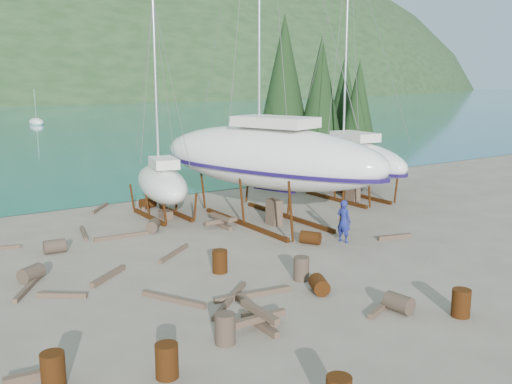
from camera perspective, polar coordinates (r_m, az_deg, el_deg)
ground at (r=22.14m, az=1.44°, el=-7.90°), size 600.00×600.00×0.00m
far_house_right at (r=211.34m, az=-22.66°, el=9.20°), size 6.60×5.60×5.60m
cypress_near_right at (r=38.11m, az=6.48°, el=8.95°), size 3.60×3.60×10.00m
cypress_mid_right at (r=37.67m, az=10.19°, el=7.50°), size 3.06×3.06×8.50m
cypress_back_left at (r=38.72m, az=2.84°, el=10.34°), size 4.14×4.14×11.50m
cypress_far_right at (r=40.86m, az=8.79°, el=8.23°), size 3.24×3.24×9.00m
moored_boat_mid at (r=99.78m, az=-21.11°, el=6.53°), size 2.00×5.00×6.05m
large_sailboat_near at (r=28.84m, az=1.09°, el=3.58°), size 7.94×14.06×21.26m
large_sailboat_far at (r=35.12m, az=9.25°, el=3.36°), size 3.67×9.99×15.49m
small_sailboat_shore at (r=30.57m, az=-9.40°, el=0.92°), size 3.72×7.39×11.31m
worker at (r=25.98m, az=8.78°, el=-2.89°), size 0.60×0.79×1.95m
drum_0 at (r=15.03m, az=-19.64°, el=-16.43°), size 0.58×0.58×0.88m
drum_1 at (r=18.93m, az=14.10°, el=-10.71°), size 0.68×0.94×0.58m
drum_4 at (r=33.15m, az=-10.78°, el=-1.10°), size 0.95×0.69×0.58m
drum_5 at (r=21.11m, az=4.55°, el=-7.64°), size 0.58×0.58×0.88m
drum_6 at (r=25.67m, az=5.46°, el=-4.57°), size 0.95×1.05×0.58m
drum_7 at (r=19.08m, az=19.82°, el=-10.40°), size 0.58×0.58×0.88m
drum_9 at (r=25.72m, az=-19.49°, el=-5.14°), size 0.94×0.67×0.58m
drum_11 at (r=28.03m, az=-10.26°, el=-3.34°), size 0.97×1.05×0.58m
drum_12 at (r=20.01m, az=6.35°, el=-9.21°), size 0.91×1.04×0.58m
drum_13 at (r=14.80m, az=-8.91°, el=-16.33°), size 0.58×0.58×0.88m
drum_14 at (r=21.89m, az=-3.63°, el=-6.93°), size 0.58×0.58×0.88m
drum_15 at (r=22.53m, az=-21.55°, el=-7.59°), size 1.05×0.97×0.58m
drum_16 at (r=16.30m, az=-3.11°, el=-13.50°), size 0.58×0.58×0.88m
timber_0 at (r=28.36m, az=-16.87°, el=-3.94°), size 0.64×2.40×0.14m
timber_1 at (r=27.15m, az=13.68°, el=-4.38°), size 1.71×0.61×0.19m
timber_3 at (r=19.21m, az=-2.60°, el=-10.73°), size 2.54×2.20×0.15m
timber_4 at (r=20.63m, az=-18.83°, el=-9.73°), size 1.47×1.16×0.17m
timber_5 at (r=19.64m, az=-0.29°, el=-10.19°), size 2.82×0.60×0.16m
timber_6 at (r=33.51m, az=-10.99°, el=-1.32°), size 1.14×1.77×0.19m
timber_7 at (r=19.05m, az=12.50°, el=-11.15°), size 1.86×0.88×0.17m
timber_8 at (r=22.02m, az=-14.57°, el=-8.12°), size 1.80×1.49×0.19m
timber_9 at (r=33.46m, az=-15.35°, el=-1.57°), size 1.59×1.98×0.15m
timber_10 at (r=27.28m, az=-13.25°, el=-4.32°), size 2.58×0.33×0.16m
timber_11 at (r=24.29m, az=-8.20°, el=-6.08°), size 2.08×1.66×0.15m
timber_12 at (r=19.41m, az=-8.28°, el=-10.58°), size 1.33×2.32×0.17m
timber_13 at (r=15.63m, az=-22.10°, el=-16.87°), size 1.01×0.31×0.22m
timber_16 at (r=18.27m, az=-0.04°, el=-11.78°), size 0.70×2.69×0.23m
timber_17 at (r=21.79m, az=-21.80°, el=-8.83°), size 1.50×2.36×0.16m
timber_pile_fore at (r=17.27m, az=0.37°, el=-12.51°), size 1.80×1.80×0.60m
timber_pile_aft at (r=28.48m, az=-3.52°, el=-2.93°), size 1.80×1.80×0.60m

